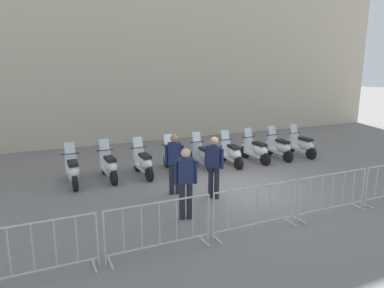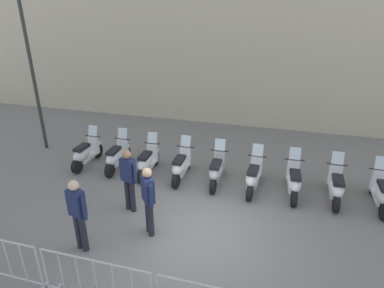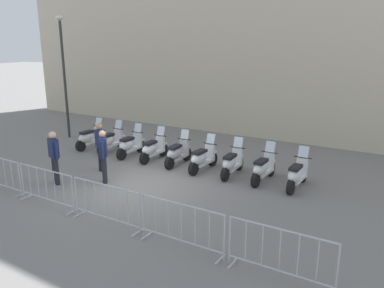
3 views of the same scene
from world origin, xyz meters
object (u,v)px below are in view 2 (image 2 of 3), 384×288
(street_lamp, at_px, (30,57))
(officer_mid_plaza, at_px, (78,212))
(motorcycle_0, at_px, (86,153))
(motorcycle_5, at_px, (253,177))
(officer_by_barriers, at_px, (129,177))
(barrier_segment_2, at_px, (96,284))
(motorcycle_8, at_px, (381,193))
(motorcycle_1, at_px, (117,157))
(officer_near_row_end, at_px, (148,198))
(motorcycle_6, at_px, (294,181))
(motorcycle_4, at_px, (216,170))
(motorcycle_7, at_px, (336,186))
(motorcycle_3, at_px, (181,166))
(motorcycle_2, at_px, (147,162))

(street_lamp, xyz_separation_m, officer_mid_plaza, (3.53, -5.36, -2.38))
(motorcycle_0, bearing_deg, officer_mid_plaza, -70.37)
(motorcycle_5, height_order, officer_by_barriers, officer_by_barriers)
(barrier_segment_2, bearing_deg, motorcycle_8, 29.44)
(motorcycle_1, xyz_separation_m, officer_near_row_end, (1.71, -3.19, 0.53))
(motorcycle_6, xyz_separation_m, officer_near_row_end, (-3.71, -1.97, 0.53))
(motorcycle_1, relative_size, motorcycle_6, 1.00)
(motorcycle_4, height_order, motorcycle_7, same)
(motorcycle_8, bearing_deg, motorcycle_4, 167.79)
(motorcycle_1, distance_m, motorcycle_7, 6.66)
(motorcycle_4, bearing_deg, officer_near_row_end, -122.14)
(motorcycle_7, relative_size, officer_near_row_end, 0.99)
(motorcycle_5, height_order, street_lamp, street_lamp)
(motorcycle_8, height_order, street_lamp, street_lamp)
(motorcycle_3, xyz_separation_m, barrier_segment_2, (-0.98, -4.78, 0.07))
(motorcycle_8, bearing_deg, motorcycle_7, 167.39)
(officer_by_barriers, bearing_deg, motorcycle_4, 34.71)
(motorcycle_3, relative_size, motorcycle_8, 1.00)
(motorcycle_7, bearing_deg, motorcycle_1, 167.65)
(motorcycle_0, relative_size, officer_mid_plaza, 0.99)
(motorcycle_1, distance_m, motorcycle_8, 7.78)
(motorcycle_5, bearing_deg, officer_mid_plaza, -144.95)
(motorcycle_6, height_order, officer_mid_plaza, officer_mid_plaza)
(motorcycle_1, relative_size, street_lamp, 0.31)
(motorcycle_3, distance_m, barrier_segment_2, 4.88)
(officer_near_row_end, bearing_deg, motorcycle_0, 130.00)
(motorcycle_1, relative_size, motorcycle_4, 1.00)
(motorcycle_2, distance_m, motorcycle_8, 6.67)
(motorcycle_6, distance_m, officer_by_barriers, 4.56)
(officer_near_row_end, bearing_deg, motorcycle_1, 118.24)
(motorcycle_4, height_order, motorcycle_6, same)
(motorcycle_0, distance_m, motorcycle_5, 5.55)
(motorcycle_4, bearing_deg, motorcycle_0, 168.35)
(motorcycle_2, bearing_deg, motorcycle_4, -10.98)
(motorcycle_3, height_order, motorcycle_4, same)
(motorcycle_5, distance_m, officer_by_barriers, 3.57)
(barrier_segment_2, distance_m, officer_by_barriers, 3.05)
(barrier_segment_2, relative_size, officer_by_barriers, 1.21)
(officer_near_row_end, bearing_deg, officer_by_barriers, 127.29)
(motorcycle_0, relative_size, officer_near_row_end, 0.99)
(motorcycle_4, distance_m, officer_by_barriers, 2.77)
(motorcycle_2, xyz_separation_m, motorcycle_4, (2.18, -0.42, 0.00))
(motorcycle_7, height_order, motorcycle_8, same)
(street_lamp, bearing_deg, barrier_segment_2, -57.19)
(motorcycle_2, bearing_deg, motorcycle_0, 167.68)
(officer_mid_plaza, relative_size, officer_by_barriers, 1.00)
(motorcycle_6, bearing_deg, barrier_segment_2, -136.16)
(motorcycle_2, xyz_separation_m, officer_by_barriers, (-0.05, -1.97, 0.53))
(motorcycle_8, bearing_deg, officer_near_row_end, -165.55)
(barrier_segment_2, bearing_deg, officer_by_barriers, 93.18)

